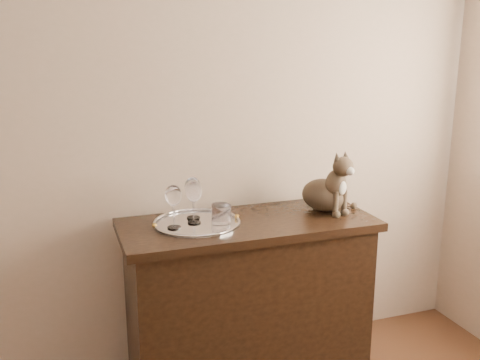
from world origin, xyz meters
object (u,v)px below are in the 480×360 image
object	(u,v)px
sideboard	(248,303)
tumbler_a	(221,216)
wine_glass_b	(193,198)
cat	(325,180)
wine_glass_d	(194,203)
tumbler_c	(220,213)
wine_glass_c	(174,207)
tray	(197,224)

from	to	relation	value
sideboard	tumbler_a	xyz separation A→B (m)	(-0.15, -0.06, 0.48)
wine_glass_b	tumbler_a	xyz separation A→B (m)	(0.09, -0.15, -0.05)
cat	tumbler_a	bearing A→B (deg)	173.03
wine_glass_d	cat	distance (m)	0.67
tumbler_c	cat	size ratio (longest dim) A/B	0.28
wine_glass_c	tumbler_a	bearing A→B (deg)	-12.70
tray	tumbler_c	size ratio (longest dim) A/B	4.63
sideboard	wine_glass_b	bearing A→B (deg)	157.85
tray	cat	xyz separation A→B (m)	(0.66, 0.01, 0.15)
tray	tumbler_a	size ratio (longest dim) A/B	4.05
sideboard	wine_glass_d	size ratio (longest dim) A/B	6.15
cat	sideboard	bearing A→B (deg)	168.82
wine_glass_d	tumbler_a	distance (m)	0.14
wine_glass_b	cat	world-z (taller)	cat
wine_glass_c	tumbler_c	bearing A→B (deg)	3.39
wine_glass_c	wine_glass_d	xyz separation A→B (m)	(0.10, 0.04, -0.00)
wine_glass_b	wine_glass_c	distance (m)	0.16
tumbler_a	wine_glass_b	bearing A→B (deg)	120.62
wine_glass_d	tumbler_a	bearing A→B (deg)	-38.97
sideboard	tumbler_a	size ratio (longest dim) A/B	12.14
wine_glass_c	cat	size ratio (longest dim) A/B	0.63
wine_glass_b	tumbler_a	distance (m)	0.19
tumbler_a	cat	world-z (taller)	cat
tray	wine_glass_b	world-z (taller)	wine_glass_b
tray	tumbler_a	bearing A→B (deg)	-40.23
tumbler_a	tumbler_c	distance (m)	0.06
sideboard	tumbler_c	xyz separation A→B (m)	(-0.14, 0.00, 0.48)
tray	cat	bearing A→B (deg)	1.26
cat	wine_glass_d	bearing A→B (deg)	164.42
tumbler_a	sideboard	bearing A→B (deg)	20.40
sideboard	tumbler_c	distance (m)	0.50
wine_glass_c	tray	bearing A→B (deg)	15.91
wine_glass_b	wine_glass_d	world-z (taller)	wine_glass_b
sideboard	tray	size ratio (longest dim) A/B	3.00
tray	tumbler_a	world-z (taller)	tumbler_a
tumbler_a	tumbler_c	size ratio (longest dim) A/B	1.15
sideboard	cat	xyz separation A→B (m)	(0.42, 0.04, 0.58)
tumbler_a	cat	distance (m)	0.58
wine_glass_d	wine_glass_c	bearing A→B (deg)	-159.46
wine_glass_b	cat	xyz separation A→B (m)	(0.66, -0.06, 0.05)
sideboard	tray	world-z (taller)	tray
wine_glass_d	tumbler_a	world-z (taller)	wine_glass_d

